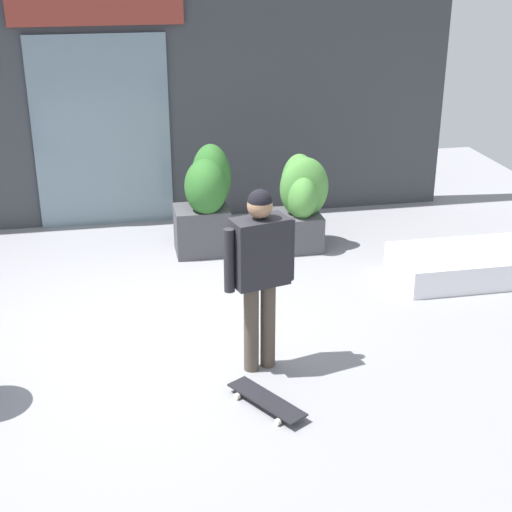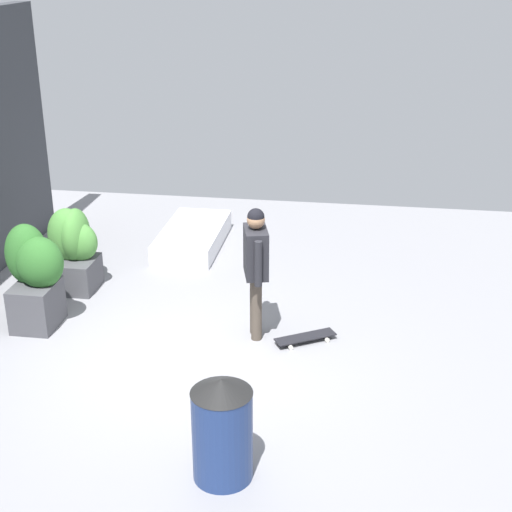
# 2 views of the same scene
# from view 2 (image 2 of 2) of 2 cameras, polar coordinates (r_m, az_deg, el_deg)

# --- Properties ---
(ground_plane) EXTENTS (12.00, 12.00, 0.00)m
(ground_plane) POSITION_cam_2_polar(r_m,az_deg,el_deg) (8.68, -5.99, -7.97)
(ground_plane) COLOR gray
(skateboarder) EXTENTS (0.63, 0.37, 1.64)m
(skateboarder) POSITION_cam_2_polar(r_m,az_deg,el_deg) (8.72, -0.01, -0.30)
(skateboarder) COLOR #4C4238
(skateboarder) RESTS_ON ground_plane
(skateboard) EXTENTS (0.56, 0.75, 0.08)m
(skateboard) POSITION_cam_2_polar(r_m,az_deg,el_deg) (9.01, 3.81, -6.24)
(skateboard) COLOR black
(skateboard) RESTS_ON ground_plane
(planter_box_left) EXTENTS (0.69, 0.77, 1.30)m
(planter_box_left) POSITION_cam_2_polar(r_m,az_deg,el_deg) (9.55, -16.65, -1.29)
(planter_box_left) COLOR #47474C
(planter_box_left) RESTS_ON ground_plane
(planter_box_right) EXTENTS (0.72, 0.69, 1.15)m
(planter_box_right) POSITION_cam_2_polar(r_m,az_deg,el_deg) (10.49, -13.81, 0.73)
(planter_box_right) COLOR #47474C
(planter_box_right) RESTS_ON ground_plane
(trash_bin) EXTENTS (0.55, 0.55, 1.00)m
(trash_bin) POSITION_cam_2_polar(r_m,az_deg,el_deg) (6.67, -2.61, -13.08)
(trash_bin) COLOR navy
(trash_bin) RESTS_ON ground_plane
(snow_ledge) EXTENTS (1.87, 0.90, 0.31)m
(snow_ledge) POSITION_cam_2_polar(r_m,az_deg,el_deg) (11.83, -4.88, 1.46)
(snow_ledge) COLOR white
(snow_ledge) RESTS_ON ground_plane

